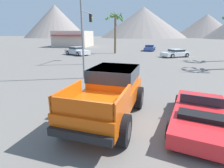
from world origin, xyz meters
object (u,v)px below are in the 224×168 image
(orange_pickup_truck, at_px, (110,90))
(street_lamp_post, at_px, (81,8))
(parked_car_blue, at_px, (150,48))
(palm_tree_tall, at_px, (116,22))
(traffic_light_main, at_px, (86,26))
(parked_car_silver, at_px, (77,51))
(parked_car_white, at_px, (176,53))
(red_convertible_car, at_px, (200,116))

(orange_pickup_truck, relative_size, street_lamp_post, 0.62)
(parked_car_blue, height_order, palm_tree_tall, palm_tree_tall)
(traffic_light_main, xyz_separation_m, palm_tree_tall, (1.78, 9.77, 0.98))
(orange_pickup_truck, relative_size, parked_car_silver, 1.12)
(street_lamp_post, bearing_deg, parked_car_silver, 112.71)
(orange_pickup_truck, height_order, parked_car_white, orange_pickup_truck)
(parked_car_blue, height_order, street_lamp_post, street_lamp_post)
(red_convertible_car, relative_size, street_lamp_post, 0.55)
(parked_car_silver, xyz_separation_m, street_lamp_post, (5.80, -13.87, 4.32))
(red_convertible_car, xyz_separation_m, parked_car_blue, (-0.86, 28.71, 0.15))
(red_convertible_car, relative_size, traffic_light_main, 0.80)
(palm_tree_tall, bearing_deg, traffic_light_main, -100.33)
(parked_car_white, relative_size, palm_tree_tall, 0.66)
(parked_car_white, height_order, palm_tree_tall, palm_tree_tall)
(parked_car_silver, distance_m, street_lamp_post, 15.64)
(traffic_light_main, bearing_deg, red_convertible_car, -147.55)
(parked_car_blue, distance_m, parked_car_white, 9.31)
(red_convertible_car, height_order, street_lamp_post, street_lamp_post)
(parked_car_blue, bearing_deg, street_lamp_post, -95.81)
(red_convertible_car, xyz_separation_m, street_lamp_post, (-6.47, 6.12, 4.53))
(red_convertible_car, distance_m, parked_car_silver, 23.45)
(orange_pickup_truck, distance_m, red_convertible_car, 3.48)
(parked_car_white, height_order, traffic_light_main, traffic_light_main)
(orange_pickup_truck, distance_m, traffic_light_main, 14.25)
(traffic_light_main, distance_m, palm_tree_tall, 9.97)
(street_lamp_post, xyz_separation_m, palm_tree_tall, (-0.23, 16.98, 0.06))
(parked_car_silver, xyz_separation_m, palm_tree_tall, (5.57, 3.11, 4.37))
(parked_car_silver, xyz_separation_m, traffic_light_main, (3.79, -6.65, 3.39))
(orange_pickup_truck, distance_m, street_lamp_post, 7.59)
(orange_pickup_truck, distance_m, palm_tree_tall, 23.32)
(parked_car_blue, xyz_separation_m, parked_car_white, (3.35, -8.68, -0.01))
(orange_pickup_truck, bearing_deg, traffic_light_main, 118.71)
(red_convertible_car, height_order, parked_car_white, parked_car_white)
(parked_car_blue, height_order, parked_car_white, parked_car_blue)
(parked_car_silver, relative_size, traffic_light_main, 0.80)
(orange_pickup_truck, xyz_separation_m, street_lamp_post, (-3.07, 5.78, 3.84))
(traffic_light_main, distance_m, street_lamp_post, 7.55)
(parked_car_white, height_order, parked_car_silver, parked_car_silver)
(parked_car_white, bearing_deg, red_convertible_car, 142.43)
(orange_pickup_truck, bearing_deg, parked_car_blue, 92.24)
(parked_car_silver, distance_m, palm_tree_tall, 7.74)
(parked_car_blue, xyz_separation_m, parked_car_silver, (-11.41, -8.72, 0.06))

